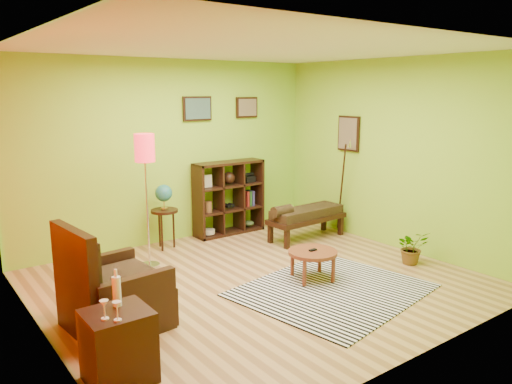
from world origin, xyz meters
TOP-DOWN VIEW (x-y plane):
  - ground at (0.00, 0.00)m, footprint 5.00×5.00m
  - room_shell at (-0.09, 0.01)m, footprint 5.04×4.54m
  - zebra_rug at (0.53, -0.74)m, footprint 2.36×2.11m
  - coffee_table at (0.59, -0.33)m, footprint 0.61×0.61m
  - armchair at (-1.91, -0.08)m, footprint 0.98×0.98m
  - side_cabinet at (-2.20, -1.03)m, footprint 0.51×0.46m
  - floor_lamp at (-0.85, 1.33)m, footprint 0.27×0.27m
  - globe_table at (-0.33, 1.91)m, footprint 0.40×0.40m
  - cube_shelf at (0.91, 2.03)m, footprint 1.20×0.35m
  - bench at (1.67, 1.02)m, footprint 1.37×0.52m
  - potted_plant at (2.08, -0.70)m, footprint 0.57×0.59m

SIDE VIEW (x-z plane):
  - ground at x=0.00m, z-range 0.00..0.00m
  - zebra_rug at x=0.53m, z-range 0.00..0.01m
  - potted_plant at x=2.08m, z-range 0.00..0.36m
  - side_cabinet at x=-2.20m, z-range -0.15..0.77m
  - coffee_table at x=0.59m, z-range 0.13..0.52m
  - armchair at x=-1.91m, z-range -0.21..0.87m
  - bench at x=1.67m, z-range 0.09..0.71m
  - cube_shelf at x=0.91m, z-range 0.00..1.20m
  - globe_table at x=-0.33m, z-range 0.25..1.22m
  - floor_lamp at x=-0.85m, z-range 0.55..2.34m
  - room_shell at x=-0.09m, z-range 0.39..3.21m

